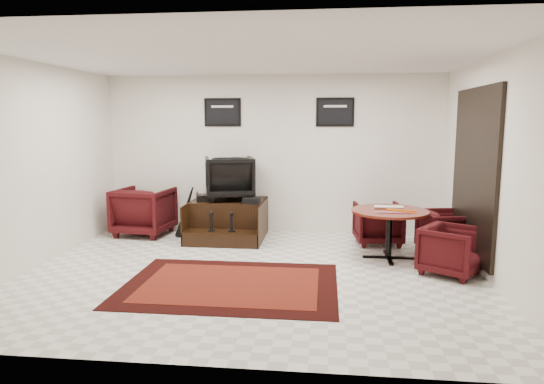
% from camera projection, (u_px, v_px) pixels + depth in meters
% --- Properties ---
extents(ground, '(6.00, 6.00, 0.00)m').
position_uv_depth(ground, '(252.00, 273.00, 6.45)').
color(ground, white).
rests_on(ground, ground).
extents(room_shell, '(6.02, 5.02, 2.81)m').
position_uv_depth(room_shell, '(284.00, 138.00, 6.26)').
color(room_shell, white).
rests_on(room_shell, ground).
extents(area_rug, '(2.61, 1.96, 0.01)m').
position_uv_depth(area_rug, '(231.00, 284.00, 5.96)').
color(area_rug, black).
rests_on(area_rug, ground).
extents(shine_podium, '(1.25, 1.29, 0.64)m').
position_uv_depth(shine_podium, '(228.00, 220.00, 8.36)').
color(shine_podium, black).
rests_on(shine_podium, ground).
extents(shine_chair, '(0.98, 0.95, 0.83)m').
position_uv_depth(shine_chair, '(229.00, 175.00, 8.38)').
color(shine_chair, black).
rests_on(shine_chair, shine_podium).
extents(shoes_pair, '(0.30, 0.34, 0.11)m').
position_uv_depth(shoes_pair, '(203.00, 198.00, 8.28)').
color(shoes_pair, black).
rests_on(shoes_pair, shine_podium).
extents(polish_kit, '(0.28, 0.21, 0.09)m').
position_uv_depth(polish_kit, '(251.00, 201.00, 7.99)').
color(polish_kit, black).
rests_on(polish_kit, shine_podium).
extents(umbrella_black, '(0.34, 0.13, 0.92)m').
position_uv_depth(umbrella_black, '(185.00, 211.00, 8.33)').
color(umbrella_black, black).
rests_on(umbrella_black, ground).
extents(umbrella_hooked, '(0.29, 0.11, 0.77)m').
position_uv_depth(umbrella_hooked, '(184.00, 215.00, 8.39)').
color(umbrella_hooked, black).
rests_on(umbrella_hooked, ground).
extents(armchair_side, '(0.99, 0.94, 0.92)m').
position_uv_depth(armchair_side, '(144.00, 209.00, 8.54)').
color(armchair_side, black).
rests_on(armchair_side, ground).
extents(meeting_table, '(1.10, 1.10, 0.72)m').
position_uv_depth(meeting_table, '(390.00, 216.00, 7.01)').
color(meeting_table, '#4F130B').
rests_on(meeting_table, ground).
extents(table_chair_back, '(0.79, 0.75, 0.74)m').
position_uv_depth(table_chair_back, '(378.00, 221.00, 7.91)').
color(table_chair_back, black).
rests_on(table_chair_back, ground).
extents(table_chair_window, '(0.79, 0.83, 0.74)m').
position_uv_depth(table_chair_window, '(447.00, 230.00, 7.26)').
color(table_chair_window, black).
rests_on(table_chair_window, ground).
extents(table_chair_corner, '(0.92, 0.93, 0.71)m').
position_uv_depth(table_chair_corner, '(452.00, 248.00, 6.32)').
color(table_chair_corner, black).
rests_on(table_chair_corner, ground).
extents(paper_roll, '(0.42, 0.06, 0.05)m').
position_uv_depth(paper_roll, '(389.00, 207.00, 7.10)').
color(paper_roll, white).
rests_on(paper_roll, meeting_table).
extents(table_clutter, '(0.56, 0.37, 0.01)m').
position_uv_depth(table_clutter, '(399.00, 211.00, 6.90)').
color(table_clutter, orange).
rests_on(table_clutter, meeting_table).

